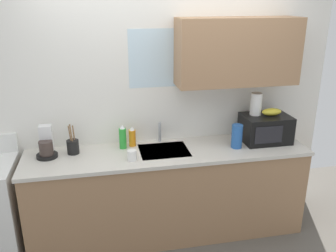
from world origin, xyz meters
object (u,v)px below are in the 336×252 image
at_px(cereal_canister, 237,136).
at_px(mug_white, 132,155).
at_px(microwave, 265,128).
at_px(coffee_maker, 46,145).
at_px(utensil_crock, 73,146).
at_px(dish_soap_bottle_orange, 132,137).
at_px(banana_bunch, 272,112).
at_px(dish_soap_bottle_green, 123,137).
at_px(paper_towel_roll, 256,104).

xyz_separation_m(cereal_canister, mug_white, (-1.02, -0.09, -0.07)).
bearing_deg(mug_white, microwave, 7.90).
bearing_deg(coffee_maker, mug_white, -18.34).
relative_size(coffee_maker, cereal_canister, 1.21).
distance_m(mug_white, utensil_crock, 0.58).
height_order(microwave, dish_soap_bottle_orange, microwave).
xyz_separation_m(banana_bunch, dish_soap_bottle_orange, (-1.37, 0.14, -0.21)).
relative_size(cereal_canister, utensil_crock, 0.78).
distance_m(coffee_maker, mug_white, 0.79).
relative_size(dish_soap_bottle_green, cereal_canister, 1.02).
bearing_deg(coffee_maker, microwave, -1.63).
bearing_deg(banana_bunch, dish_soap_bottle_orange, 174.04).
xyz_separation_m(coffee_maker, mug_white, (0.75, -0.25, -0.06)).
height_order(coffee_maker, dish_soap_bottle_green, coffee_maker).
relative_size(coffee_maker, dish_soap_bottle_green, 1.19).
relative_size(banana_bunch, utensil_crock, 0.68).
distance_m(paper_towel_roll, utensil_crock, 1.80).
bearing_deg(coffee_maker, paper_towel_roll, -0.24).
xyz_separation_m(microwave, banana_bunch, (0.05, 0.00, 0.17)).
relative_size(mug_white, utensil_crock, 0.32).
height_order(mug_white, utensil_crock, utensil_crock).
distance_m(banana_bunch, coffee_maker, 2.17).
distance_m(banana_bunch, mug_white, 1.44).
distance_m(paper_towel_roll, cereal_canister, 0.39).
relative_size(microwave, paper_towel_roll, 2.09).
xyz_separation_m(microwave, utensil_crock, (-1.88, 0.07, -0.06)).
relative_size(dish_soap_bottle_green, mug_white, 2.48).
height_order(coffee_maker, utensil_crock, utensil_crock).
height_order(microwave, mug_white, microwave).
distance_m(paper_towel_roll, coffee_maker, 2.03).
xyz_separation_m(paper_towel_roll, dish_soap_bottle_orange, (-1.22, 0.09, -0.29)).
distance_m(microwave, paper_towel_roll, 0.27).
relative_size(coffee_maker, utensil_crock, 0.95).
xyz_separation_m(microwave, dish_soap_bottle_green, (-1.41, 0.10, -0.02)).
xyz_separation_m(banana_bunch, coffee_maker, (-2.16, 0.06, -0.20)).
relative_size(banana_bunch, dish_soap_bottle_green, 0.85).
bearing_deg(banana_bunch, microwave, -178.23).
xyz_separation_m(paper_towel_roll, cereal_canister, (-0.24, -0.15, -0.26)).
height_order(coffee_maker, cereal_canister, coffee_maker).
bearing_deg(cereal_canister, coffee_maker, 174.88).
height_order(paper_towel_roll, dish_soap_bottle_green, paper_towel_roll).
relative_size(dish_soap_bottle_orange, utensil_crock, 0.67).
bearing_deg(dish_soap_bottle_green, paper_towel_roll, -2.25).
height_order(cereal_canister, utensil_crock, utensil_crock).
bearing_deg(cereal_canister, microwave, 16.17).
xyz_separation_m(coffee_maker, dish_soap_bottle_orange, (0.79, 0.08, -0.01)).
bearing_deg(microwave, utensil_crock, 177.82).
height_order(paper_towel_roll, mug_white, paper_towel_roll).
bearing_deg(cereal_canister, dish_soap_bottle_green, 169.37).
xyz_separation_m(banana_bunch, cereal_canister, (-0.39, -0.10, -0.19)).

